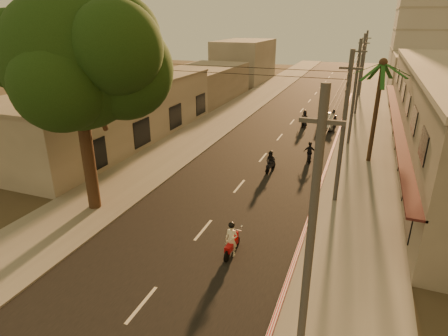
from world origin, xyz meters
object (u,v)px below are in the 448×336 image
Objects in this scene: scooter_mid_b at (309,153)px; parked_car at (326,120)px; palm_tree at (382,69)px; scooter_far_b at (333,118)px; broadleaf_tree at (83,61)px; scooter_mid_a at (271,162)px; scooter_far_a at (304,119)px; scooter_red at (232,241)px.

parked_car is (-0.01, 10.84, -0.03)m from scooter_mid_b.
scooter_far_b is (-3.80, 10.14, -6.34)m from palm_tree.
scooter_mid_a is at bearing 49.29° from broadleaf_tree.
scooter_mid_b is at bearing 62.48° from scooter_mid_a.
scooter_far_b is at bearing 48.37° from parked_car.
scooter_far_a is at bearing -129.23° from scooter_far_b.
scooter_mid_b reaches higher than parked_car.
scooter_far_b is at bearing 65.74° from broadleaf_tree.
palm_tree is at bearing -46.87° from scooter_far_a.
palm_tree is 12.14m from parked_car.
scooter_far_a is (8.11, 22.49, -7.69)m from broadleaf_tree.
scooter_far_a reaches higher than parked_car.
parked_car is at bearing -104.45° from scooter_far_b.
scooter_far_b reaches higher than scooter_mid_a.
scooter_far_b is at bearing 87.77° from scooter_mid_a.
scooter_red is at bearing -106.57° from scooter_mid_b.
scooter_far_b reaches higher than parked_car.
broadleaf_tree is 17.77m from scooter_mid_b.
broadleaf_tree is 6.93× the size of scooter_far_b.
palm_tree is (14.61, 13.86, -1.33)m from broadleaf_tree.
scooter_far_a is at bearing 97.96° from scooter_mid_a.
palm_tree reaches higher than scooter_red.
scooter_far_b is at bearing 76.33° from scooter_mid_b.
scooter_mid_a is (7.89, 9.17, -7.74)m from broadleaf_tree.
broadleaf_tree is at bearing -92.63° from scooter_far_b.
scooter_far_a is at bearing 70.16° from broadleaf_tree.
scooter_far_a reaches higher than scooter_mid_a.
scooter_mid_a is (-0.88, 10.87, -0.04)m from scooter_red.
scooter_red is 1.10× the size of scooter_mid_a.
palm_tree is 12.55m from scooter_far_b.
broadleaf_tree is 2.77× the size of parked_car.
broadleaf_tree is 6.68× the size of scooter_red.
broadleaf_tree is at bearing -103.68° from scooter_far_a.
broadleaf_tree reaches higher than parked_car.
broadleaf_tree is 20.18m from palm_tree.
scooter_red is (-5.84, -15.55, -6.37)m from palm_tree.
scooter_red is 1.11× the size of scooter_mid_b.
scooter_mid_b is (-4.40, -1.55, -6.42)m from palm_tree.
scooter_mid_b is at bearing 50.33° from broadleaf_tree.
palm_tree is 1.87× the size of parked_car.
scooter_mid_b is (2.32, 3.14, -0.00)m from scooter_mid_a.
scooter_mid_a is at bearing -145.12° from palm_tree.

